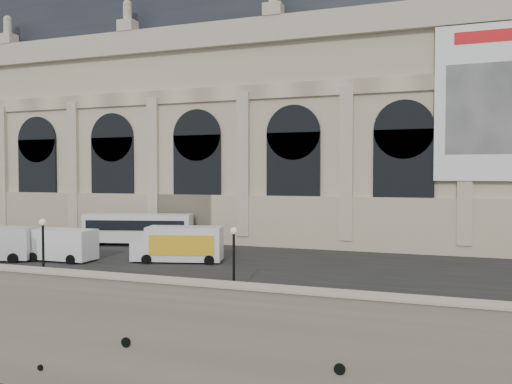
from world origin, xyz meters
TOP-DOWN VIEW (x-y plane):
  - quay at (0.00, 35.00)m, footprint 160.00×70.00m
  - street at (0.00, 14.00)m, footprint 160.00×24.00m
  - parapet at (0.00, 0.60)m, footprint 160.00×1.40m
  - museum at (-5.98, 30.86)m, footprint 69.00×18.70m
  - bus_left at (-8.95, 18.75)m, footprint 10.86×4.73m
  - van_c at (-10.40, 9.03)m, footprint 5.89×2.49m
  - box_truck at (-0.70, 11.65)m, footprint 7.46×3.94m
  - lamp_left at (-5.17, 1.64)m, footprint 0.43×0.43m
  - lamp_right at (7.40, 2.78)m, footprint 0.41×0.41m

SIDE VIEW (x-z plane):
  - quay at x=0.00m, z-range 0.00..6.00m
  - street at x=0.00m, z-range 6.00..6.06m
  - parapet at x=0.00m, z-range 6.01..7.22m
  - van_c at x=-10.40m, z-range 6.03..8.64m
  - box_truck at x=-0.70m, z-range 6.01..8.88m
  - bus_left at x=-8.95m, z-range 6.19..9.33m
  - lamp_right at x=7.40m, z-range 5.99..9.98m
  - lamp_left at x=-5.17m, z-range 5.99..10.20m
  - museum at x=-5.98m, z-range 5.17..34.27m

